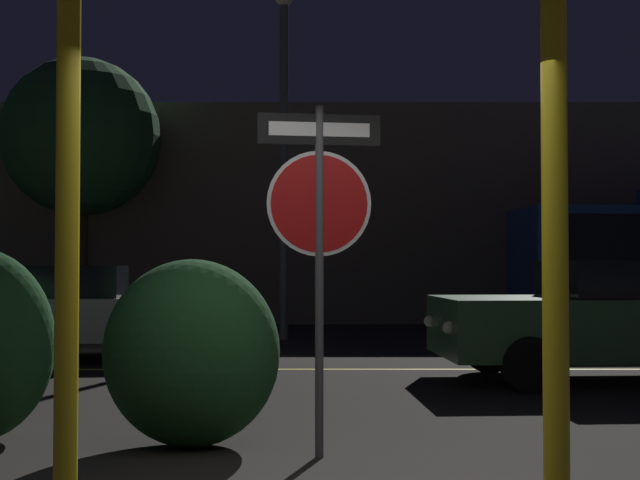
{
  "coord_description": "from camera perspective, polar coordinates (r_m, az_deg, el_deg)",
  "views": [
    {
      "loc": [
        -0.06,
        -4.91,
        1.35
      ],
      "look_at": [
        -0.09,
        3.88,
        1.6
      ],
      "focal_mm": 50.0,
      "sensor_mm": 36.0,
      "label": 1
    }
  ],
  "objects": [
    {
      "name": "road_center_stripe",
      "position": [
        11.68,
        0.5,
        -8.27
      ],
      "size": [
        35.64,
        0.12,
        0.01
      ],
      "primitive_type": "cube",
      "color": "gold",
      "rests_on": "ground_plane"
    },
    {
      "name": "stop_sign",
      "position": [
        6.32,
        0.17,
        1.98
      ],
      "size": [
        0.88,
        0.16,
        2.49
      ],
      "rotation": [
        0.0,
        0.0,
        0.15
      ],
      "color": "#4C4C51",
      "rests_on": "ground_plane"
    },
    {
      "name": "yellow_pole_left",
      "position": [
        4.85,
        -15.64,
        2.86
      ],
      "size": [
        0.12,
        0.12,
        3.46
      ],
      "primitive_type": "cylinder",
      "color": "yellow",
      "rests_on": "ground_plane"
    },
    {
      "name": "yellow_pole_right",
      "position": [
        5.18,
        15.0,
        2.68
      ],
      "size": [
        0.15,
        0.15,
        3.48
      ],
      "primitive_type": "cylinder",
      "color": "yellow",
      "rests_on": "ground_plane"
    },
    {
      "name": "hedge_bush_2",
      "position": [
        6.77,
        -8.01,
        -7.16
      ],
      "size": [
        1.32,
        1.01,
        1.4
      ],
      "primitive_type": "ellipsoid",
      "color": "#1E4C23",
      "rests_on": "ground_plane"
    },
    {
      "name": "passing_car_1",
      "position": [
        13.31,
        -15.98,
        -4.43
      ],
      "size": [
        5.1,
        2.21,
        1.35
      ],
      "rotation": [
        0.0,
        0.0,
        -1.47
      ],
      "color": "silver",
      "rests_on": "ground_plane"
    },
    {
      "name": "passing_car_2",
      "position": [
        11.01,
        18.53,
        -4.85
      ],
      "size": [
        4.24,
        2.16,
        1.41
      ],
      "rotation": [
        0.0,
        0.0,
        1.63
      ],
      "color": "#335B38",
      "rests_on": "ground_plane"
    },
    {
      "name": "street_lamp",
      "position": [
        16.5,
        -2.11,
        7.05
      ],
      "size": [
        0.36,
        0.36,
        6.52
      ],
      "color": "#4C4C51",
      "rests_on": "ground_plane"
    },
    {
      "name": "tree_0",
      "position": [
        19.97,
        -14.84,
        6.33
      ],
      "size": [
        3.42,
        3.42,
        5.83
      ],
      "color": "#422D1E",
      "rests_on": "ground_plane"
    },
    {
      "name": "building_backdrop",
      "position": [
        22.89,
        1.21,
        1.41
      ],
      "size": [
        24.91,
        4.76,
        5.13
      ],
      "primitive_type": "cube",
      "color": "#6B5B4C",
      "rests_on": "ground_plane"
    }
  ]
}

